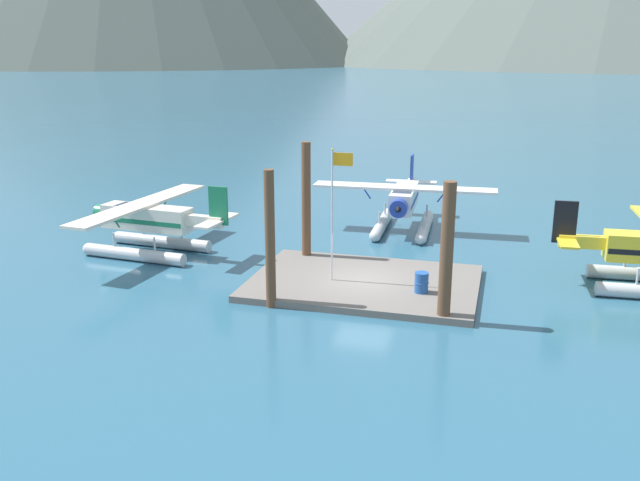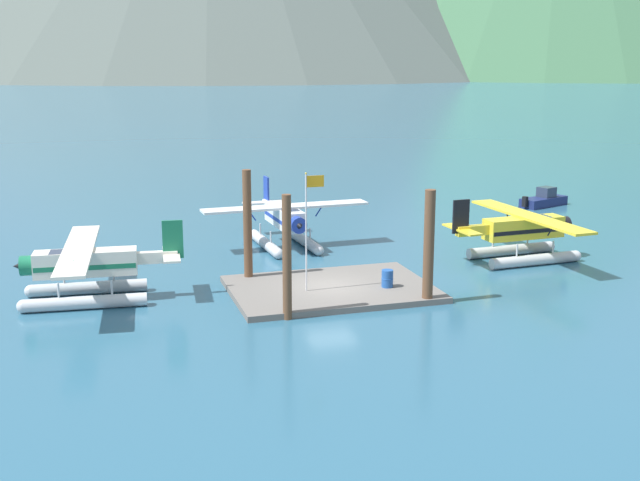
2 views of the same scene
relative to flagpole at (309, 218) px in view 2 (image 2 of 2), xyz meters
name	(u,v)px [view 2 (image 2 of 2)]	position (x,y,z in m)	size (l,w,h in m)	color
ground_plane	(331,292)	(1.27, 0.39, -3.98)	(1200.00, 1200.00, 0.00)	#285670
dock_platform	(331,289)	(1.27, 0.39, -3.83)	(10.03, 7.16, 0.30)	#66605B
piling_near_left	(287,258)	(-1.89, -3.09, -1.12)	(0.41, 0.41, 5.72)	brown
piling_near_right	(429,248)	(5.10, -2.82, -1.20)	(0.50, 0.50, 5.55)	brown
piling_far_left	(248,227)	(-2.33, 3.41, -1.00)	(0.45, 0.45, 5.96)	brown
flagpole	(309,218)	(0.00, 0.00, 0.00)	(0.95, 0.10, 5.89)	silver
fuel_drum	(387,278)	(3.94, -0.54, -3.24)	(0.62, 0.62, 0.88)	#1E4C99
seaplane_yellow_stbd_fwd	(524,234)	(13.89, 3.28, -2.40)	(7.98, 10.46, 3.84)	#B7BABF
seaplane_cream_port_fwd	(86,270)	(-10.52, 2.28, -2.40)	(7.97, 10.48, 3.84)	#B7BABF
seaplane_white_bow_centre	(285,222)	(1.46, 10.47, -2.40)	(10.45, 7.98, 3.84)	#B7BABF
boat_navy_open_east	(545,200)	(24.70, 18.15, -3.49)	(4.67, 2.86, 1.50)	navy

